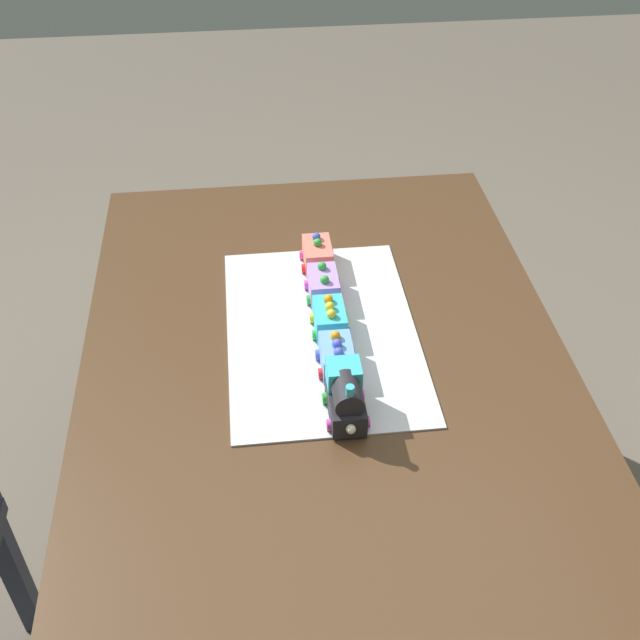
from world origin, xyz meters
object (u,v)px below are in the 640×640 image
object	(u,v)px
dining_table	(325,390)
cake_car_caboose_lavender	(323,285)
cake_locomotive	(346,396)
cake_car_flatbed_coral	(317,254)
cake_car_gondola_turquoise	(330,318)
cake_car_hopper_sky_blue	(337,356)

from	to	relation	value
dining_table	cake_car_caboose_lavender	size ratio (longest dim) A/B	14.00
cake_locomotive	cake_car_flatbed_coral	bearing A→B (deg)	-0.00
cake_locomotive	cake_car_gondola_turquoise	size ratio (longest dim) A/B	1.40
dining_table	cake_car_hopper_sky_blue	world-z (taller)	cake_car_hopper_sky_blue
cake_car_hopper_sky_blue	cake_car_flatbed_coral	distance (m)	0.35
cake_car_caboose_lavender	cake_car_flatbed_coral	bearing A→B (deg)	0.00
cake_locomotive	cake_car_gondola_turquoise	xyz separation A→B (m)	(0.25, -0.00, -0.02)
cake_locomotive	cake_car_hopper_sky_blue	xyz separation A→B (m)	(0.13, -0.00, -0.02)
dining_table	cake_car_gondola_turquoise	world-z (taller)	cake_car_gondola_turquoise
dining_table	cake_locomotive	size ratio (longest dim) A/B	10.00
cake_locomotive	cake_car_hopper_sky_blue	size ratio (longest dim) A/B	1.40
cake_car_caboose_lavender	cake_locomotive	bearing A→B (deg)	180.00
cake_car_hopper_sky_blue	cake_car_caboose_lavender	size ratio (longest dim) A/B	1.00
dining_table	cake_locomotive	bearing A→B (deg)	-174.36
cake_car_caboose_lavender	cake_car_flatbed_coral	xyz separation A→B (m)	(0.12, 0.00, 0.00)
cake_locomotive	cake_car_flatbed_coral	world-z (taller)	cake_locomotive
cake_car_hopper_sky_blue	cake_car_gondola_turquoise	world-z (taller)	same
cake_locomotive	cake_car_hopper_sky_blue	bearing A→B (deg)	-0.00
cake_car_caboose_lavender	dining_table	bearing A→B (deg)	174.78
dining_table	cake_car_caboose_lavender	bearing A→B (deg)	-5.22
cake_car_hopper_sky_blue	cake_car_flatbed_coral	xyz separation A→B (m)	(0.35, 0.00, -0.00)
cake_car_hopper_sky_blue	cake_car_caboose_lavender	world-z (taller)	same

